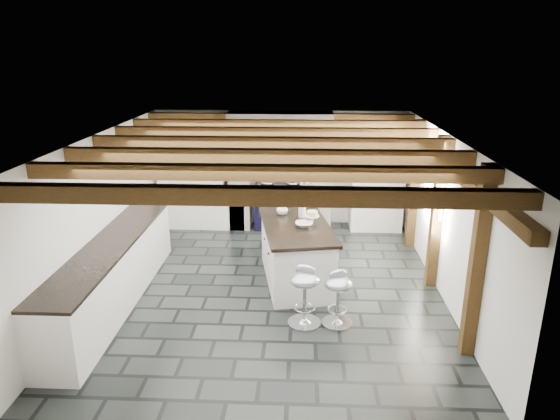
{
  "coord_description": "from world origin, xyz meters",
  "views": [
    {
      "loc": [
        0.44,
        -6.85,
        3.47
      ],
      "look_at": [
        0.1,
        0.4,
        1.1
      ],
      "focal_mm": 32.0,
      "sensor_mm": 36.0,
      "label": 1
    }
  ],
  "objects_px": {
    "bar_stool_far": "(305,289)",
    "bar_stool_near": "(338,292)",
    "range_cooker": "(280,205)",
    "kitchen_island": "(296,252)"
  },
  "relations": [
    {
      "from": "range_cooker",
      "to": "bar_stool_near",
      "type": "relative_size",
      "value": 1.34
    },
    {
      "from": "bar_stool_near",
      "to": "bar_stool_far",
      "type": "bearing_deg",
      "value": 159.61
    },
    {
      "from": "kitchen_island",
      "to": "bar_stool_far",
      "type": "relative_size",
      "value": 2.47
    },
    {
      "from": "range_cooker",
      "to": "bar_stool_near",
      "type": "height_order",
      "value": "range_cooker"
    },
    {
      "from": "range_cooker",
      "to": "kitchen_island",
      "type": "xyz_separation_m",
      "value": [
        0.35,
        -2.42,
        0.01
      ]
    },
    {
      "from": "range_cooker",
      "to": "bar_stool_far",
      "type": "distance_m",
      "value": 3.76
    },
    {
      "from": "kitchen_island",
      "to": "bar_stool_near",
      "type": "xyz_separation_m",
      "value": [
        0.56,
        -1.28,
        -0.01
      ]
    },
    {
      "from": "bar_stool_near",
      "to": "kitchen_island",
      "type": "bearing_deg",
      "value": 91.15
    },
    {
      "from": "range_cooker",
      "to": "bar_stool_near",
      "type": "distance_m",
      "value": 3.82
    },
    {
      "from": "bar_stool_far",
      "to": "bar_stool_near",
      "type": "bearing_deg",
      "value": 20.32
    }
  ]
}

